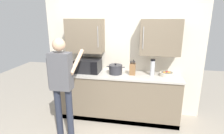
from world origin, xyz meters
TOP-DOWN VIEW (x-y plane):
  - back_wall_tiled at (-0.00, 1.12)m, footprint 3.27×0.44m
  - counter_unit at (0.00, 0.83)m, footprint 2.39×0.62m
  - microwave_oven at (-0.68, 0.86)m, footprint 0.54×0.75m
  - fruit_bowl at (0.90, 0.88)m, footprint 0.27×0.27m
  - knife_block at (0.25, 0.85)m, footprint 0.11×0.15m
  - stock_pot at (-0.09, 0.83)m, footprint 0.36×0.27m
  - thermos_flask at (0.63, 0.86)m, footprint 0.09×0.09m
  - person_figure at (-0.83, 0.00)m, footprint 0.44×0.65m

SIDE VIEW (x-z plane):
  - counter_unit at x=0.00m, z-range 0.00..0.94m
  - fruit_bowl at x=0.90m, z-range 0.94..1.04m
  - stock_pot at x=-0.09m, z-range 0.93..1.14m
  - person_figure at x=-0.83m, z-range 0.17..1.91m
  - knife_block at x=0.25m, z-range 0.91..1.21m
  - microwave_oven at x=-0.68m, z-range 0.95..1.21m
  - thermos_flask at x=0.63m, z-range 0.95..1.27m
  - back_wall_tiled at x=0.00m, z-range 0.10..2.73m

